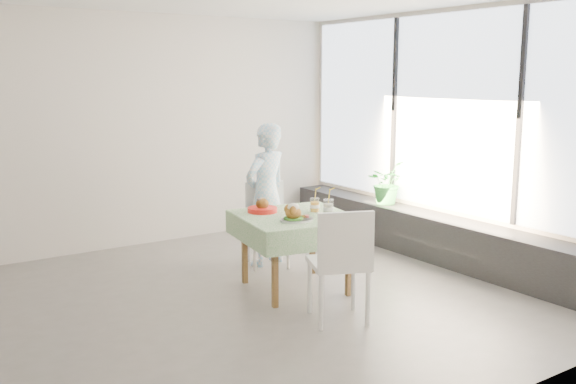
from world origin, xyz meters
TOP-DOWN VIEW (x-y plane):
  - floor at (0.00, 0.00)m, footprint 6.00×6.00m
  - wall_back at (0.00, 2.50)m, footprint 6.00×0.02m
  - wall_front at (0.00, -2.50)m, footprint 6.00×0.02m
  - wall_right at (3.00, 0.00)m, footprint 0.02×5.00m
  - window_pane at (2.97, 0.00)m, footprint 0.01×4.80m
  - window_ledge at (2.80, 0.00)m, footprint 0.40×4.80m
  - cafe_table at (0.88, 0.03)m, footprint 1.20×1.20m
  - chair_far at (1.09, 0.87)m, footprint 0.55×0.55m
  - chair_near at (0.72, -0.85)m, footprint 0.61×0.61m
  - diner at (1.10, 0.91)m, footprint 0.65×0.51m
  - main_dish at (0.73, -0.17)m, footprint 0.33×0.33m
  - juice_cup_orange at (1.12, 0.05)m, footprint 0.10×0.10m
  - juice_cup_lemonade at (1.15, -0.13)m, footprint 0.11×0.11m
  - second_dish at (0.69, 0.32)m, footprint 0.29×0.29m
  - potted_plant at (2.80, 0.85)m, footprint 0.64×0.62m

SIDE VIEW (x-z plane):
  - floor at x=0.00m, z-range 0.00..0.00m
  - window_ledge at x=2.80m, z-range 0.00..0.50m
  - chair_far at x=1.09m, z-range -0.17..0.73m
  - chair_near at x=0.72m, z-range -0.19..0.80m
  - cafe_table at x=0.88m, z-range 0.09..0.83m
  - potted_plant at x=2.80m, z-range 0.50..1.04m
  - diner at x=1.10m, z-range 0.00..1.56m
  - second_dish at x=0.69m, z-range 0.71..0.85m
  - main_dish at x=0.73m, z-range 0.71..0.88m
  - juice_cup_orange at x=1.12m, z-range 0.67..0.94m
  - juice_cup_lemonade at x=1.15m, z-range 0.66..0.96m
  - wall_back at x=0.00m, z-range 0.00..2.80m
  - wall_front at x=0.00m, z-range 0.00..2.80m
  - wall_right at x=3.00m, z-range 0.00..2.80m
  - window_pane at x=2.97m, z-range 0.56..2.74m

